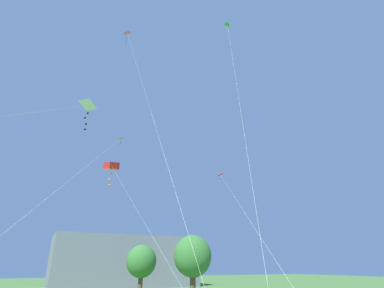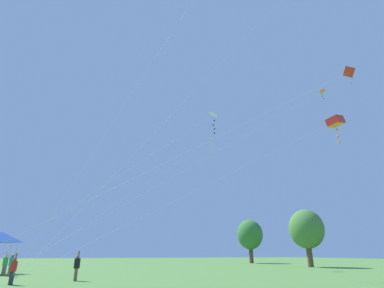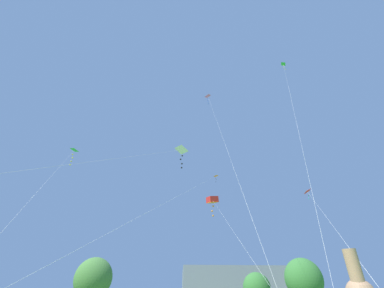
{
  "view_description": "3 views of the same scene",
  "coord_description": "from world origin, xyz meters",
  "px_view_note": "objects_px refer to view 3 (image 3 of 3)",
  "views": [
    {
      "loc": [
        2.2,
        -0.34,
        3.53
      ],
      "look_at": [
        9.57,
        14.51,
        10.27
      ],
      "focal_mm": 28.0,
      "sensor_mm": 36.0,
      "label": 1
    },
    {
      "loc": [
        28.16,
        9.89,
        1.69
      ],
      "look_at": [
        5.21,
        17.47,
        10.56
      ],
      "focal_mm": 28.0,
      "sensor_mm": 36.0,
      "label": 2
    },
    {
      "loc": [
        3.92,
        -1.01,
        1.41
      ],
      "look_at": [
        4.7,
        15.82,
        12.28
      ],
      "focal_mm": 24.0,
      "sensor_mm": 36.0,
      "label": 3
    }
  ],
  "objects_px": {
    "kite_green_delta_0": "(284,67)",
    "kite_green_delta_3": "(74,151)",
    "kite_red_delta_1": "(307,192)",
    "kite_white_delta_4": "(181,151)",
    "kite_pink_delta_5": "(208,97)",
    "kite_red_box_2": "(212,200)",
    "kite_orange_delta_6": "(213,177)"
  },
  "relations": [
    {
      "from": "kite_white_delta_4",
      "to": "kite_red_delta_1",
      "type": "bearing_deg",
      "value": 12.07
    },
    {
      "from": "kite_green_delta_0",
      "to": "kite_red_box_2",
      "type": "distance_m",
      "value": 18.45
    },
    {
      "from": "kite_green_delta_0",
      "to": "kite_white_delta_4",
      "type": "distance_m",
      "value": 15.91
    },
    {
      "from": "kite_red_box_2",
      "to": "kite_pink_delta_5",
      "type": "distance_m",
      "value": 15.66
    },
    {
      "from": "kite_red_box_2",
      "to": "kite_white_delta_4",
      "type": "distance_m",
      "value": 11.52
    },
    {
      "from": "kite_red_delta_1",
      "to": "kite_green_delta_3",
      "type": "xyz_separation_m",
      "value": [
        -25.19,
        2.14,
        5.46
      ]
    },
    {
      "from": "kite_white_delta_4",
      "to": "kite_green_delta_0",
      "type": "bearing_deg",
      "value": -7.56
    },
    {
      "from": "kite_pink_delta_5",
      "to": "kite_green_delta_3",
      "type": "bearing_deg",
      "value": -169.57
    },
    {
      "from": "kite_white_delta_4",
      "to": "kite_pink_delta_5",
      "type": "xyz_separation_m",
      "value": [
        3.81,
        7.85,
        14.55
      ]
    },
    {
      "from": "kite_pink_delta_5",
      "to": "kite_red_delta_1",
      "type": "bearing_deg",
      "value": -29.6
    },
    {
      "from": "kite_red_delta_1",
      "to": "kite_white_delta_4",
      "type": "distance_m",
      "value": 13.4
    },
    {
      "from": "kite_red_box_2",
      "to": "kite_orange_delta_6",
      "type": "distance_m",
      "value": 3.32
    },
    {
      "from": "kite_pink_delta_5",
      "to": "kite_red_box_2",
      "type": "bearing_deg",
      "value": 82.91
    },
    {
      "from": "kite_green_delta_0",
      "to": "kite_green_delta_3",
      "type": "height_order",
      "value": "kite_green_delta_0"
    },
    {
      "from": "kite_green_delta_0",
      "to": "kite_red_box_2",
      "type": "xyz_separation_m",
      "value": [
        -7.44,
        12.25,
        -11.62
      ]
    },
    {
      "from": "kite_red_box_2",
      "to": "kite_pink_delta_5",
      "type": "relative_size",
      "value": 0.88
    },
    {
      "from": "kite_orange_delta_6",
      "to": "kite_green_delta_3",
      "type": "bearing_deg",
      "value": -169.12
    },
    {
      "from": "kite_red_box_2",
      "to": "kite_green_delta_3",
      "type": "distance_m",
      "value": 17.89
    },
    {
      "from": "kite_red_delta_1",
      "to": "kite_pink_delta_5",
      "type": "relative_size",
      "value": 0.77
    },
    {
      "from": "kite_red_delta_1",
      "to": "kite_orange_delta_6",
      "type": "distance_m",
      "value": 10.94
    },
    {
      "from": "kite_green_delta_3",
      "to": "kite_white_delta_4",
      "type": "bearing_deg",
      "value": -21.5
    },
    {
      "from": "kite_green_delta_0",
      "to": "kite_pink_delta_5",
      "type": "xyz_separation_m",
      "value": [
        -7.79,
        9.39,
        3.77
      ]
    },
    {
      "from": "kite_green_delta_0",
      "to": "kite_red_box_2",
      "type": "relative_size",
      "value": 1.01
    },
    {
      "from": "kite_red_box_2",
      "to": "kite_white_delta_4",
      "type": "height_order",
      "value": "kite_white_delta_4"
    },
    {
      "from": "kite_green_delta_3",
      "to": "kite_white_delta_4",
      "type": "relative_size",
      "value": 1.03
    },
    {
      "from": "kite_green_delta_0",
      "to": "kite_green_delta_3",
      "type": "distance_m",
      "value": 26.12
    },
    {
      "from": "kite_orange_delta_6",
      "to": "kite_pink_delta_5",
      "type": "bearing_deg",
      "value": -146.71
    },
    {
      "from": "kite_red_delta_1",
      "to": "kite_red_box_2",
      "type": "distance_m",
      "value": 11.92
    },
    {
      "from": "kite_green_delta_0",
      "to": "kite_red_box_2",
      "type": "height_order",
      "value": "kite_green_delta_0"
    },
    {
      "from": "kite_red_delta_1",
      "to": "kite_white_delta_4",
      "type": "bearing_deg",
      "value": -167.93
    },
    {
      "from": "kite_green_delta_3",
      "to": "kite_pink_delta_5",
      "type": "height_order",
      "value": "kite_pink_delta_5"
    },
    {
      "from": "kite_red_delta_1",
      "to": "kite_red_box_2",
      "type": "xyz_separation_m",
      "value": [
        -8.65,
        7.97,
        1.96
      ]
    }
  ]
}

